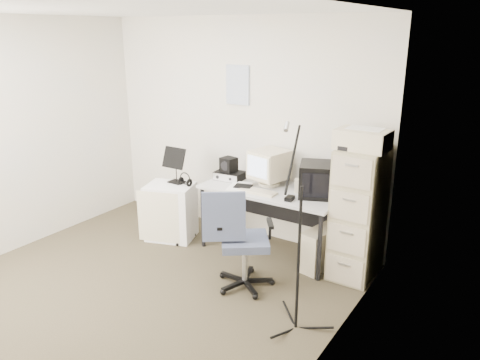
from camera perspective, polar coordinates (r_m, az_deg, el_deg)
The scene contains 23 objects.
floor at distance 4.59m, azimuth -12.63°, elevation -13.38°, with size 3.60×3.60×0.01m, color #352F1E.
ceiling at distance 3.95m, azimuth -15.21°, elevation 19.55°, with size 3.60×3.60×0.01m, color white.
wall_back at distance 5.45m, azimuth -0.02°, elevation 6.27°, with size 3.60×0.02×2.50m, color beige.
wall_left at distance 5.52m, azimuth -26.92°, elevation 4.48°, with size 0.02×3.60×2.50m, color beige.
wall_right at distance 3.10m, azimuth 9.99°, elevation -3.07°, with size 0.02×3.60×2.50m, color beige.
wall_calendar at distance 5.37m, azimuth -0.28°, elevation 11.51°, with size 0.30×0.02×0.44m, color white.
filing_cabinet at distance 4.68m, azimuth 14.28°, elevation -3.92°, with size 0.40×0.60×1.30m, color #968B63.
printer at distance 4.41m, azimuth 14.73°, elevation 4.79°, with size 0.47×0.32×0.18m, color beige.
desk at distance 5.11m, azimuth 3.80°, elevation -4.95°, with size 1.50×0.70×0.73m, color #AFAFAF.
crt_monitor at distance 5.07m, azimuth 3.61°, elevation 1.51°, with size 0.35×0.36×0.38m, color beige.
crt_tv at distance 4.80m, azimuth 9.50°, elevation 0.07°, with size 0.37×0.39×0.33m, color black.
desk_speaker at distance 4.88m, azimuth 7.10°, elevation -0.70°, with size 0.08×0.08×0.14m, color beige.
keyboard at distance 4.85m, azimuth 2.12°, elevation -1.43°, with size 0.41×0.15×0.02m, color beige.
mouse at distance 4.67m, azimuth 6.07°, elevation -2.24°, with size 0.07×0.12×0.04m, color black.
radio_receiver at distance 5.28m, azimuth -1.26°, elevation 0.56°, with size 0.32×0.23×0.09m, color black.
radio_speaker at distance 5.25m, azimuth -1.39°, elevation 1.90°, with size 0.16×0.15×0.16m, color black.
papers at distance 5.00m, azimuth 0.01°, elevation -0.84°, with size 0.23×0.31×0.02m, color white.
pc_tower at distance 4.88m, azimuth 9.76°, elevation -8.27°, with size 0.20×0.46×0.43m, color beige.
office_chair at distance 4.38m, azimuth 0.60°, elevation -7.27°, with size 0.56×0.56×0.97m, color #515A75.
side_cart at distance 5.52m, azimuth -8.42°, elevation -3.80°, with size 0.52×0.42×0.65m, color white.
music_stand at distance 5.42m, azimuth -7.81°, elevation 1.86°, with size 0.29×0.16×0.43m, color black.
headphones at distance 5.36m, azimuth -6.71°, elevation -0.12°, with size 0.16×0.16×0.03m, color black.
mic_stand at distance 3.68m, azimuth 7.26°, elevation -7.02°, with size 0.02×0.02×1.61m, color black.
Camera 1 is at (2.89, -2.69, 2.34)m, focal length 35.00 mm.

